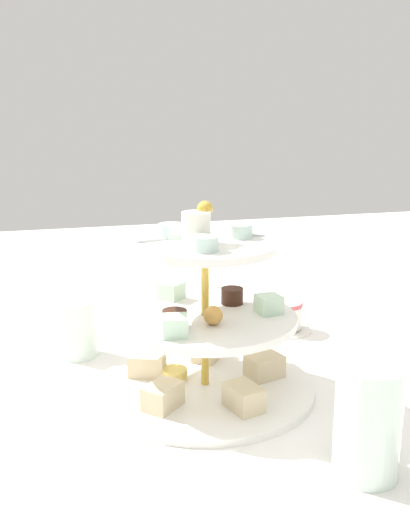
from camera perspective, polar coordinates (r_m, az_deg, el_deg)
ground_plane at (r=0.85m, az=0.00°, el=-12.28°), size 2.40×2.40×0.00m
tiered_serving_stand at (r=0.81m, az=-0.04°, el=-7.25°), size 0.29×0.29×0.26m
water_glass_tall_right at (r=0.67m, az=14.76°, el=-14.44°), size 0.07×0.07×0.12m
water_glass_short_left at (r=1.07m, az=-0.15°, el=-4.47°), size 0.06×0.06×0.08m
teacup_with_saucer at (r=1.06m, az=7.34°, el=-5.55°), size 0.09×0.09×0.05m
butter_knife_left at (r=0.67m, az=-17.83°, el=-20.34°), size 0.09×0.16×0.00m
butter_knife_right at (r=0.96m, az=18.18°, el=-9.70°), size 0.02×0.17×0.00m
water_glass_mid_back at (r=0.96m, az=-11.66°, el=-6.55°), size 0.06×0.06×0.09m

